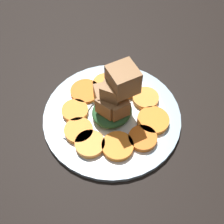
# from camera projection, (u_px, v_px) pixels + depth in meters

# --- Properties ---
(table_slab) EXTENTS (1.20, 1.20, 0.02)m
(table_slab) POSITION_uv_depth(u_px,v_px,m) (112.00, 121.00, 0.61)
(table_slab) COLOR black
(table_slab) RESTS_ON ground
(plate) EXTENTS (0.26, 0.26, 0.01)m
(plate) POSITION_uv_depth(u_px,v_px,m) (112.00, 117.00, 0.60)
(plate) COLOR #99B7D1
(plate) RESTS_ON table_slab
(carrot_slice_0) EXTENTS (0.05, 0.05, 0.01)m
(carrot_slice_0) POSITION_uv_depth(u_px,v_px,m) (143.00, 138.00, 0.56)
(carrot_slice_0) COLOR orange
(carrot_slice_0) RESTS_ON plate
(carrot_slice_1) EXTENTS (0.06, 0.06, 0.01)m
(carrot_slice_1) POSITION_uv_depth(u_px,v_px,m) (153.00, 121.00, 0.58)
(carrot_slice_1) COLOR orange
(carrot_slice_1) RESTS_ON plate
(carrot_slice_2) EXTENTS (0.05, 0.05, 0.01)m
(carrot_slice_2) POSITION_uv_depth(u_px,v_px,m) (146.00, 98.00, 0.61)
(carrot_slice_2) COLOR orange
(carrot_slice_2) RESTS_ON plate
(carrot_slice_3) EXTENTS (0.05, 0.05, 0.01)m
(carrot_slice_3) POSITION_uv_depth(u_px,v_px,m) (126.00, 87.00, 0.62)
(carrot_slice_3) COLOR orange
(carrot_slice_3) RESTS_ON plate
(carrot_slice_4) EXTENTS (0.05, 0.05, 0.01)m
(carrot_slice_4) POSITION_uv_depth(u_px,v_px,m) (106.00, 84.00, 0.63)
(carrot_slice_4) COLOR orange
(carrot_slice_4) RESTS_ON plate
(carrot_slice_5) EXTENTS (0.06, 0.06, 0.01)m
(carrot_slice_5) POSITION_uv_depth(u_px,v_px,m) (85.00, 92.00, 0.62)
(carrot_slice_5) COLOR orange
(carrot_slice_5) RESTS_ON plate
(carrot_slice_6) EXTENTS (0.05, 0.05, 0.01)m
(carrot_slice_6) POSITION_uv_depth(u_px,v_px,m) (75.00, 111.00, 0.59)
(carrot_slice_6) COLOR orange
(carrot_slice_6) RESTS_ON plate
(carrot_slice_7) EXTENTS (0.05, 0.05, 0.01)m
(carrot_slice_7) POSITION_uv_depth(u_px,v_px,m) (79.00, 131.00, 0.57)
(carrot_slice_7) COLOR orange
(carrot_slice_7) RESTS_ON plate
(carrot_slice_8) EXTENTS (0.05, 0.05, 0.01)m
(carrot_slice_8) POSITION_uv_depth(u_px,v_px,m) (90.00, 144.00, 0.55)
(carrot_slice_8) COLOR orange
(carrot_slice_8) RESTS_ON plate
(carrot_slice_9) EXTENTS (0.06, 0.06, 0.01)m
(carrot_slice_9) POSITION_uv_depth(u_px,v_px,m) (118.00, 146.00, 0.55)
(carrot_slice_9) COLOR orange
(carrot_slice_9) RESTS_ON plate
(center_pile) EXTENTS (0.09, 0.08, 0.12)m
(center_pile) POSITION_uv_depth(u_px,v_px,m) (114.00, 99.00, 0.55)
(center_pile) COLOR #2D6033
(center_pile) RESTS_ON plate
(fork) EXTENTS (0.19, 0.07, 0.00)m
(fork) POSITION_uv_depth(u_px,v_px,m) (93.00, 98.00, 0.61)
(fork) COLOR silver
(fork) RESTS_ON plate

